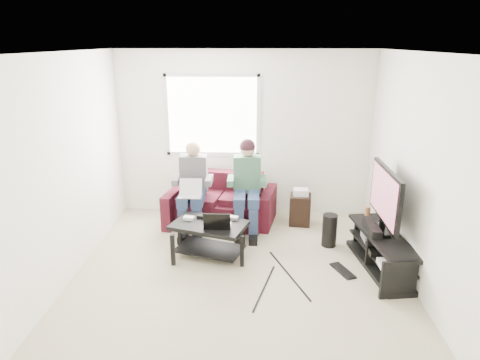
% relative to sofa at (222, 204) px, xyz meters
% --- Properties ---
extents(floor, '(4.50, 4.50, 0.00)m').
position_rel_sofa_xyz_m(floor, '(0.34, -1.78, -0.29)').
color(floor, beige).
rests_on(floor, ground).
extents(ceiling, '(4.50, 4.50, 0.00)m').
position_rel_sofa_xyz_m(ceiling, '(0.34, -1.78, 2.31)').
color(ceiling, white).
rests_on(ceiling, wall_back).
extents(wall_back, '(4.50, 0.00, 4.50)m').
position_rel_sofa_xyz_m(wall_back, '(0.34, 0.47, 1.01)').
color(wall_back, white).
rests_on(wall_back, floor).
extents(wall_front, '(4.50, 0.00, 4.50)m').
position_rel_sofa_xyz_m(wall_front, '(0.34, -4.03, 1.01)').
color(wall_front, white).
rests_on(wall_front, floor).
extents(wall_left, '(0.00, 4.50, 4.50)m').
position_rel_sofa_xyz_m(wall_left, '(-1.66, -1.78, 1.01)').
color(wall_left, white).
rests_on(wall_left, floor).
extents(wall_right, '(0.00, 4.50, 4.50)m').
position_rel_sofa_xyz_m(wall_right, '(2.34, -1.78, 1.01)').
color(wall_right, white).
rests_on(wall_right, floor).
extents(window, '(1.48, 0.04, 1.28)m').
position_rel_sofa_xyz_m(window, '(-0.16, 0.45, 1.31)').
color(window, white).
rests_on(window, wall_back).
extents(sofa, '(1.74, 0.98, 0.75)m').
position_rel_sofa_xyz_m(sofa, '(0.00, 0.00, 0.00)').
color(sofa, '#421016').
rests_on(sofa, floor).
extents(person_left, '(0.40, 0.71, 1.30)m').
position_rel_sofa_xyz_m(person_left, '(-0.40, -0.26, 0.42)').
color(person_left, navy).
rests_on(person_left, sofa).
extents(person_right, '(0.40, 0.71, 1.35)m').
position_rel_sofa_xyz_m(person_right, '(0.40, -0.24, 0.48)').
color(person_right, navy).
rests_on(person_right, sofa).
extents(laptop_silver, '(0.37, 0.31, 0.24)m').
position_rel_sofa_xyz_m(laptop_silver, '(-0.40, -0.52, 0.39)').
color(laptop_silver, silver).
rests_on(laptop_silver, person_left).
extents(coffee_table, '(1.06, 0.83, 0.47)m').
position_rel_sofa_xyz_m(coffee_table, '(-0.07, -1.13, 0.06)').
color(coffee_table, black).
rests_on(coffee_table, floor).
extents(laptop_black, '(0.39, 0.31, 0.24)m').
position_rel_sofa_xyz_m(laptop_black, '(0.05, -1.21, 0.30)').
color(laptop_black, black).
rests_on(laptop_black, coffee_table).
extents(controller_a, '(0.16, 0.12, 0.04)m').
position_rel_sofa_xyz_m(controller_a, '(-0.35, -1.01, 0.20)').
color(controller_a, silver).
rests_on(controller_a, coffee_table).
extents(controller_b, '(0.16, 0.13, 0.04)m').
position_rel_sofa_xyz_m(controller_b, '(-0.17, -0.95, 0.20)').
color(controller_b, black).
rests_on(controller_b, coffee_table).
extents(controller_c, '(0.16, 0.13, 0.04)m').
position_rel_sofa_xyz_m(controller_c, '(0.23, -0.98, 0.20)').
color(controller_c, gray).
rests_on(controller_c, coffee_table).
extents(tv_stand, '(0.59, 1.42, 0.45)m').
position_rel_sofa_xyz_m(tv_stand, '(2.10, -1.37, -0.08)').
color(tv_stand, black).
rests_on(tv_stand, floor).
extents(tv, '(0.12, 1.10, 0.81)m').
position_rel_sofa_xyz_m(tv, '(2.10, -1.27, 0.63)').
color(tv, black).
rests_on(tv, tv_stand).
extents(soundbar, '(0.12, 0.50, 0.10)m').
position_rel_sofa_xyz_m(soundbar, '(1.98, -1.27, 0.22)').
color(soundbar, black).
rests_on(soundbar, tv_stand).
extents(drink_cup, '(0.08, 0.08, 0.12)m').
position_rel_sofa_xyz_m(drink_cup, '(2.05, -0.74, 0.23)').
color(drink_cup, '#A96F48').
rests_on(drink_cup, tv_stand).
extents(console_white, '(0.30, 0.22, 0.06)m').
position_rel_sofa_xyz_m(console_white, '(2.10, -1.77, -0.02)').
color(console_white, silver).
rests_on(console_white, tv_stand).
extents(console_grey, '(0.34, 0.26, 0.08)m').
position_rel_sofa_xyz_m(console_grey, '(2.10, -1.07, -0.01)').
color(console_grey, gray).
rests_on(console_grey, tv_stand).
extents(console_black, '(0.38, 0.30, 0.07)m').
position_rel_sofa_xyz_m(console_black, '(2.10, -1.42, -0.01)').
color(console_black, black).
rests_on(console_black, tv_stand).
extents(subwoofer, '(0.20, 0.20, 0.46)m').
position_rel_sofa_xyz_m(subwoofer, '(1.55, -0.77, -0.06)').
color(subwoofer, black).
rests_on(subwoofer, floor).
extents(keyboard_floor, '(0.28, 0.42, 0.02)m').
position_rel_sofa_xyz_m(keyboard_floor, '(1.61, -1.48, -0.28)').
color(keyboard_floor, black).
rests_on(keyboard_floor, floor).
extents(end_table, '(0.32, 0.32, 0.57)m').
position_rel_sofa_xyz_m(end_table, '(1.22, -0.04, -0.03)').
color(end_table, black).
rests_on(end_table, floor).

